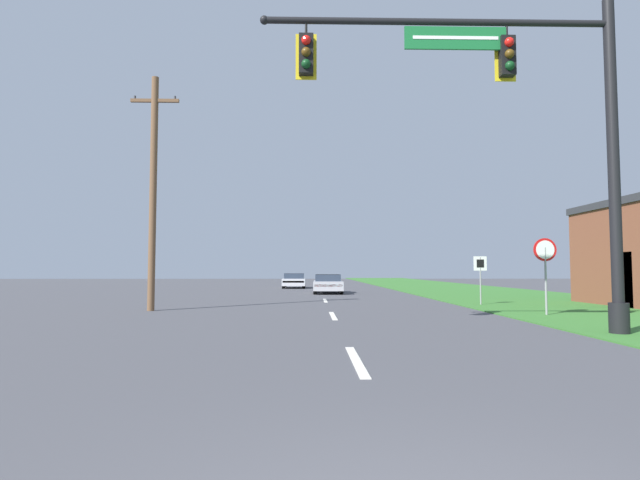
{
  "coord_description": "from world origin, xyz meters",
  "views": [
    {
      "loc": [
        -0.78,
        -2.34,
        1.51
      ],
      "look_at": [
        0.0,
        33.39,
        3.63
      ],
      "focal_mm": 28.0,
      "sensor_mm": 36.0,
      "label": 1
    }
  ],
  "objects_px": {
    "car_ahead": "(328,284)",
    "stop_sign": "(545,259)",
    "signal_mast": "(529,121)",
    "utility_pole_near": "(153,188)",
    "far_car": "(294,281)",
    "route_sign_post": "(480,269)"
  },
  "relations": [
    {
      "from": "route_sign_post",
      "to": "utility_pole_near",
      "type": "relative_size",
      "value": 0.23
    },
    {
      "from": "car_ahead",
      "to": "utility_pole_near",
      "type": "relative_size",
      "value": 0.54
    },
    {
      "from": "car_ahead",
      "to": "stop_sign",
      "type": "relative_size",
      "value": 1.89
    },
    {
      "from": "car_ahead",
      "to": "route_sign_post",
      "type": "bearing_deg",
      "value": -61.51
    },
    {
      "from": "car_ahead",
      "to": "far_car",
      "type": "height_order",
      "value": "same"
    },
    {
      "from": "far_car",
      "to": "car_ahead",
      "type": "bearing_deg",
      "value": -74.84
    },
    {
      "from": "utility_pole_near",
      "to": "route_sign_post",
      "type": "bearing_deg",
      "value": 10.61
    },
    {
      "from": "signal_mast",
      "to": "car_ahead",
      "type": "xyz_separation_m",
      "value": [
        -3.98,
        20.66,
        -4.41
      ]
    },
    {
      "from": "utility_pole_near",
      "to": "signal_mast",
      "type": "bearing_deg",
      "value": -32.72
    },
    {
      "from": "signal_mast",
      "to": "route_sign_post",
      "type": "xyz_separation_m",
      "value": [
        2.06,
        9.52,
        -3.48
      ]
    },
    {
      "from": "far_car",
      "to": "stop_sign",
      "type": "height_order",
      "value": "stop_sign"
    },
    {
      "from": "signal_mast",
      "to": "car_ahead",
      "type": "bearing_deg",
      "value": 100.91
    },
    {
      "from": "signal_mast",
      "to": "car_ahead",
      "type": "distance_m",
      "value": 21.49
    },
    {
      "from": "route_sign_post",
      "to": "far_car",
      "type": "bearing_deg",
      "value": 112.85
    },
    {
      "from": "far_car",
      "to": "signal_mast",
      "type": "bearing_deg",
      "value": -77.79
    },
    {
      "from": "signal_mast",
      "to": "route_sign_post",
      "type": "relative_size",
      "value": 4.22
    },
    {
      "from": "signal_mast",
      "to": "utility_pole_near",
      "type": "bearing_deg",
      "value": 147.28
    },
    {
      "from": "far_car",
      "to": "stop_sign",
      "type": "relative_size",
      "value": 1.69
    },
    {
      "from": "far_car",
      "to": "route_sign_post",
      "type": "distance_m",
      "value": 21.86
    },
    {
      "from": "route_sign_post",
      "to": "utility_pole_near",
      "type": "xyz_separation_m",
      "value": [
        -13.07,
        -2.45,
        3.01
      ]
    },
    {
      "from": "utility_pole_near",
      "to": "stop_sign",
      "type": "bearing_deg",
      "value": -9.82
    },
    {
      "from": "signal_mast",
      "to": "route_sign_post",
      "type": "distance_m",
      "value": 10.35
    }
  ]
}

